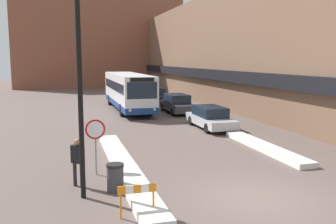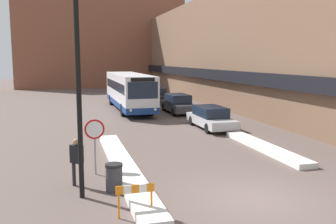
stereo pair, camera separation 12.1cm
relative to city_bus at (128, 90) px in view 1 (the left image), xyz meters
The scene contains 14 objects.
ground_plane 22.29m from the city_bus, 89.01° to the right, with size 160.00×160.00×0.00m, color brown.
building_row_right 11.10m from the city_bus, ahead, with size 5.50×60.00×10.58m.
building_backdrop_far 30.20m from the city_bus, 89.26° to the left, with size 26.00×8.00×14.60m.
snow_bank_left 18.31m from the city_bus, 100.16° to the right, with size 0.90×11.48×0.27m.
snow_bank_right 17.01m from the city_bus, 76.40° to the right, with size 0.90×7.00×0.25m.
city_bus is the anchor object (origin of this frame).
parked_car_front 11.01m from the city_bus, 70.93° to the right, with size 1.82×4.79×1.41m.
parked_car_middle 4.83m from the city_bus, 40.84° to the right, with size 1.86×4.86×1.55m.
parked_car_back 5.91m from the city_bus, 52.06° to the left, with size 1.87×4.30×1.52m.
stop_sign 18.84m from the city_bus, 103.40° to the right, with size 0.76×0.08×2.16m.
street_lamp 21.35m from the city_bus, 102.85° to the right, with size 1.46×0.36×6.98m.
pedestrian 20.18m from the city_bus, 104.60° to the right, with size 0.48×0.46×1.71m.
trash_bin 20.75m from the city_bus, 100.86° to the right, with size 0.59×0.59×0.95m.
construction_barricade 22.89m from the city_bus, 99.03° to the right, with size 1.10×0.06×0.94m.
Camera 1 is at (-5.87, -10.29, 4.42)m, focal length 40.00 mm.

